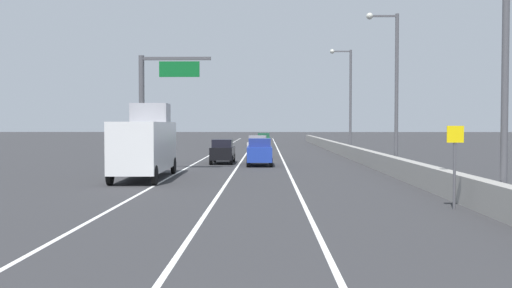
% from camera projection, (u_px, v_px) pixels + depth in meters
% --- Properties ---
extents(ground_plane, '(320.00, 320.00, 0.00)m').
position_uv_depth(ground_plane, '(266.00, 149.00, 70.48)').
color(ground_plane, '#2D2D30').
extents(lane_stripe_left, '(0.16, 130.00, 0.00)m').
position_uv_depth(lane_stripe_left, '(214.00, 153.00, 61.58)').
color(lane_stripe_left, silver).
rests_on(lane_stripe_left, ground_plane).
extents(lane_stripe_center, '(0.16, 130.00, 0.00)m').
position_uv_depth(lane_stripe_center, '(247.00, 153.00, 61.52)').
color(lane_stripe_center, silver).
rests_on(lane_stripe_center, ground_plane).
extents(lane_stripe_right, '(0.16, 130.00, 0.00)m').
position_uv_depth(lane_stripe_right, '(280.00, 153.00, 61.46)').
color(lane_stripe_right, silver).
rests_on(lane_stripe_right, ground_plane).
extents(jersey_barrier_right, '(0.60, 120.00, 1.10)m').
position_uv_depth(jersey_barrier_right, '(361.00, 156.00, 46.34)').
color(jersey_barrier_right, gray).
rests_on(jersey_barrier_right, ground_plane).
extents(overhead_sign_gantry, '(4.68, 0.36, 7.50)m').
position_uv_depth(overhead_sign_gantry, '(153.00, 98.00, 37.38)').
color(overhead_sign_gantry, '#47474C').
rests_on(overhead_sign_gantry, ground_plane).
extents(speed_advisory_sign, '(0.60, 0.11, 3.00)m').
position_uv_depth(speed_advisory_sign, '(455.00, 160.00, 20.66)').
color(speed_advisory_sign, '#4C4C51').
rests_on(speed_advisory_sign, ground_plane).
extents(lamp_post_right_near, '(2.14, 0.44, 10.37)m').
position_uv_depth(lamp_post_right_near, '(498.00, 40.00, 19.67)').
color(lamp_post_right_near, '#4C4C51').
rests_on(lamp_post_right_near, ground_plane).
extents(lamp_post_right_second, '(2.14, 0.44, 10.37)m').
position_uv_depth(lamp_post_right_second, '(393.00, 80.00, 38.02)').
color(lamp_post_right_second, '#4C4C51').
rests_on(lamp_post_right_second, ground_plane).
extents(lamp_post_right_third, '(2.14, 0.44, 10.37)m').
position_uv_depth(lamp_post_right_third, '(348.00, 95.00, 56.38)').
color(lamp_post_right_third, '#4C4C51').
rests_on(lamp_post_right_third, ground_plane).
extents(car_black_0, '(1.77, 4.19, 1.89)m').
position_uv_depth(car_black_0, '(223.00, 151.00, 45.02)').
color(car_black_0, black).
rests_on(car_black_0, ground_plane).
extents(car_blue_1, '(1.89, 4.37, 2.02)m').
position_uv_depth(car_blue_1, '(260.00, 152.00, 42.69)').
color(car_blue_1, '#1E389E').
rests_on(car_blue_1, ground_plane).
extents(car_silver_2, '(1.96, 4.14, 2.01)m').
position_uv_depth(car_silver_2, '(258.00, 146.00, 53.69)').
color(car_silver_2, '#B7B7BC').
rests_on(car_silver_2, ground_plane).
extents(car_green_3, '(1.90, 4.24, 1.87)m').
position_uv_depth(car_green_3, '(264.00, 140.00, 79.85)').
color(car_green_3, '#196033').
rests_on(car_green_3, ground_plane).
extents(box_truck, '(2.63, 8.31, 4.28)m').
position_uv_depth(box_truck, '(145.00, 144.00, 32.45)').
color(box_truck, silver).
rests_on(box_truck, ground_plane).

